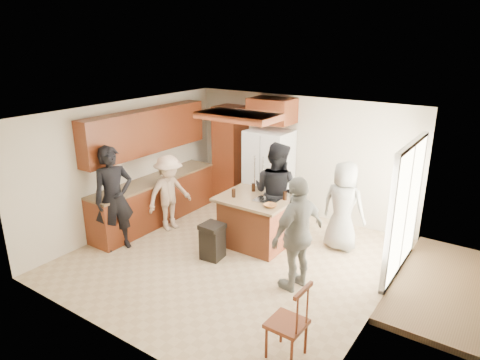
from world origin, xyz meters
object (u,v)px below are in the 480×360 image
Objects in this scene: trash_bin at (212,241)px; person_side_right at (298,234)px; kitchen_island at (255,221)px; person_behind_right at (343,206)px; person_counter at (169,193)px; person_behind_left at (276,192)px; spindle_chair at (288,324)px; person_front_left at (114,199)px; refrigerator at (269,172)px.

person_side_right is at bearing 0.28° from trash_bin.
kitchen_island is 2.03× the size of trash_bin.
person_behind_right reaches higher than person_counter.
person_behind_right reaches higher than trash_bin.
person_behind_left reaches higher than person_side_right.
person_side_right is 1.59m from spindle_chair.
person_front_left reaches higher than refrigerator.
person_front_left is at bearing 169.24° from spindle_chair.
trash_bin is at bearing -83.40° from refrigerator.
person_side_right is at bearing -33.17° from kitchen_island.
spindle_chair is at bearing -56.24° from refrigerator.
person_side_right is 2.95m from refrigerator.
refrigerator is at bearing -21.40° from person_counter.
spindle_chair is (0.52, -2.99, -0.36)m from person_behind_right.
person_side_right is 0.98× the size of refrigerator.
refrigerator is 4.47m from spindle_chair.
person_front_left reaches higher than person_side_right.
person_front_left reaches higher than person_behind_right.
kitchen_island is (1.75, 0.36, -0.28)m from person_counter.
person_front_left is 3.95m from spindle_chair.
spindle_chair is at bearing -78.43° from person_front_left.
person_front_left is 1.17× the size of person_behind_right.
trash_bin is (-1.68, -1.59, -0.49)m from person_behind_right.
person_front_left is 1.90× the size of spindle_chair.
kitchen_island is at bearing -108.78° from person_side_right.
person_side_right is 1.38× the size of kitchen_island.
person_behind_right is 1.58m from kitchen_island.
person_front_left reaches higher than person_behind_left.
kitchen_island is (0.60, -1.47, -0.43)m from refrigerator.
person_front_left is at bearing -143.06° from kitchen_island.
trash_bin is at bearing -75.34° from person_side_right.
kitchen_island is at bearing 67.79° from trash_bin.
person_behind_right is 2.58× the size of trash_bin.
refrigerator reaches higher than spindle_chair.
person_front_left is at bearing 178.78° from person_counter.
refrigerator reaches higher than kitchen_island.
person_behind_left reaches higher than trash_bin.
spindle_chair is (3.85, -0.73, -0.49)m from person_front_left.
kitchen_island is 2.90m from spindle_chair.
person_counter is (-3.09, -1.12, -0.06)m from person_behind_right.
refrigerator reaches higher than person_counter.
person_behind_right is 1.27× the size of kitchen_island.
person_front_left is 4.02m from person_behind_right.
person_behind_left is 1.16× the size of person_behind_right.
refrigerator is at bearing -2.60° from person_front_left.
person_front_left reaches higher than person_counter.
refrigerator is (1.14, 1.83, 0.15)m from person_counter.
spindle_chair is (1.68, -2.63, -0.48)m from person_behind_left.
kitchen_island is at bearing -30.73° from person_front_left.
person_behind_left is 1.62m from person_side_right.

